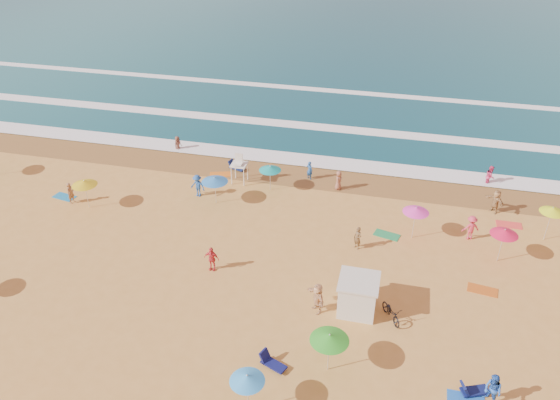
# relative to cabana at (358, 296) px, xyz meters

# --- Properties ---
(ground) EXTENTS (220.00, 220.00, 0.00)m
(ground) POSITION_rel_cabana_xyz_m (-3.70, 2.08, -1.00)
(ground) COLOR gold
(ground) RESTS_ON ground
(wet_sand) EXTENTS (220.00, 220.00, 0.00)m
(wet_sand) POSITION_rel_cabana_xyz_m (-3.70, 14.58, -0.99)
(wet_sand) COLOR olive
(wet_sand) RESTS_ON ground
(surf_foam) EXTENTS (200.00, 18.70, 0.05)m
(surf_foam) POSITION_rel_cabana_xyz_m (-3.70, 23.40, -0.90)
(surf_foam) COLOR white
(surf_foam) RESTS_ON ground
(cabana) EXTENTS (2.00, 2.00, 2.00)m
(cabana) POSITION_rel_cabana_xyz_m (0.00, 0.00, 0.00)
(cabana) COLOR silver
(cabana) RESTS_ON ground
(cabana_roof) EXTENTS (2.20, 2.20, 0.12)m
(cabana_roof) POSITION_rel_cabana_xyz_m (0.00, 0.00, 1.06)
(cabana_roof) COLOR silver
(cabana_roof) RESTS_ON cabana
(bicycle) EXTENTS (1.56, 1.96, 0.99)m
(bicycle) POSITION_rel_cabana_xyz_m (1.90, -0.30, -0.50)
(bicycle) COLOR black
(bicycle) RESTS_ON ground
(lifeguard_stand) EXTENTS (1.20, 1.20, 2.10)m
(lifeguard_stand) POSITION_rel_cabana_xyz_m (-10.63, 12.40, 0.05)
(lifeguard_stand) COLOR white
(lifeguard_stand) RESTS_ON ground
(beach_umbrellas) EXTENTS (60.95, 26.24, 0.80)m
(beach_umbrellas) POSITION_rel_cabana_xyz_m (-2.74, 2.54, 1.12)
(beach_umbrellas) COLOR gold
(beach_umbrellas) RESTS_ON ground
(loungers) EXTENTS (50.16, 24.10, 0.34)m
(loungers) POSITION_rel_cabana_xyz_m (-1.02, -1.53, -0.83)
(loungers) COLOR #0F1C4F
(loungers) RESTS_ON ground
(towels) EXTENTS (48.45, 24.01, 0.03)m
(towels) POSITION_rel_cabana_xyz_m (-2.54, 1.48, -0.98)
(towels) COLOR red
(towels) RESTS_ON ground
(beachgoers) EXTENTS (46.63, 26.27, 2.12)m
(beachgoers) POSITION_rel_cabana_xyz_m (-2.64, 5.61, -0.16)
(beachgoers) COLOR brown
(beachgoers) RESTS_ON ground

